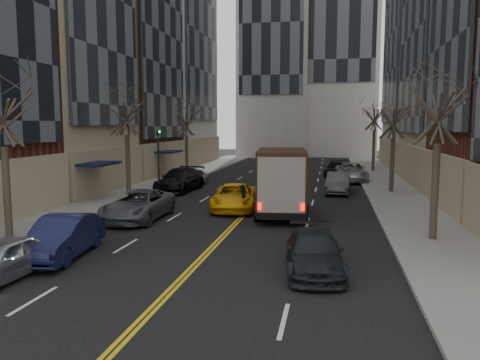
% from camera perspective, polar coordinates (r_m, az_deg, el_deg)
% --- Properties ---
extents(ground, '(160.00, 160.00, 0.00)m').
position_cam_1_polar(ground, '(11.40, -14.60, -18.87)').
color(ground, black).
rests_on(ground, ground).
extents(sidewalk_left, '(4.00, 66.00, 0.15)m').
position_cam_1_polar(sidewalk_left, '(38.98, -9.41, -0.35)').
color(sidewalk_left, slate).
rests_on(sidewalk_left, ground).
extents(sidewalk_right, '(4.00, 66.00, 0.15)m').
position_cam_1_polar(sidewalk_right, '(36.81, 17.86, -1.01)').
color(sidewalk_right, slate).
rests_on(sidewalk_right, ground).
extents(streetwall_left, '(14.00, 49.50, 36.00)m').
position_cam_1_polar(streetwall_left, '(46.46, -17.03, 19.83)').
color(streetwall_left, '#562319').
rests_on(streetwall_left, ground).
extents(tree_lf_near, '(3.20, 3.20, 8.41)m').
position_cam_1_polar(tree_lf_near, '(21.84, -27.14, 9.62)').
color(tree_lf_near, '#382D23').
rests_on(tree_lf_near, sidewalk_left).
extents(tree_lf_mid, '(3.20, 3.20, 8.91)m').
position_cam_1_polar(tree_lf_mid, '(32.18, -13.72, 9.69)').
color(tree_lf_mid, '#382D23').
rests_on(tree_lf_mid, sidewalk_left).
extents(tree_lf_far, '(3.20, 3.20, 8.12)m').
position_cam_1_polar(tree_lf_far, '(44.30, -6.59, 8.27)').
color(tree_lf_far, '#382D23').
rests_on(tree_lf_far, sidewalk_left).
extents(tree_rt_near, '(3.20, 3.20, 8.71)m').
position_cam_1_polar(tree_rt_near, '(20.71, 23.22, 10.60)').
color(tree_rt_near, '#382D23').
rests_on(tree_rt_near, sidewalk_right).
extents(tree_rt_mid, '(3.20, 3.20, 8.32)m').
position_cam_1_polar(tree_rt_mid, '(34.50, 18.30, 8.62)').
color(tree_rt_mid, '#382D23').
rests_on(tree_rt_mid, sidewalk_right).
extents(tree_rt_far, '(3.20, 3.20, 9.11)m').
position_cam_1_polar(tree_rt_far, '(49.43, 16.14, 8.73)').
color(tree_rt_far, '#382D23').
rests_on(tree_rt_far, sidewalk_right).
extents(traffic_signal, '(0.29, 0.26, 4.70)m').
position_cam_1_polar(traffic_signal, '(33.50, -9.92, 3.19)').
color(traffic_signal, black).
rests_on(traffic_signal, sidewalk_left).
extents(ups_truck, '(3.19, 6.73, 3.57)m').
position_cam_1_polar(ups_truck, '(25.14, 5.04, -0.27)').
color(ups_truck, black).
rests_on(ups_truck, ground).
extents(observer_sedan, '(2.30, 4.67, 1.31)m').
position_cam_1_polar(observer_sedan, '(15.97, 9.03, -8.68)').
color(observer_sedan, black).
rests_on(observer_sedan, ground).
extents(taxi, '(3.06, 5.51, 1.46)m').
position_cam_1_polar(taxi, '(26.80, -0.66, -2.10)').
color(taxi, '#F4B20A').
rests_on(taxi, ground).
extents(pedestrian, '(0.46, 0.64, 1.64)m').
position_cam_1_polar(pedestrian, '(25.29, 0.42, -2.43)').
color(pedestrian, black).
rests_on(pedestrian, ground).
extents(parked_lf_a, '(1.82, 4.02, 1.34)m').
position_cam_1_polar(parked_lf_a, '(16.67, -27.14, -8.64)').
color(parked_lf_a, '#9DA1A5').
rests_on(parked_lf_a, ground).
extents(parked_lf_b, '(2.15, 4.78, 1.52)m').
position_cam_1_polar(parked_lf_b, '(18.54, -20.88, -6.52)').
color(parked_lf_b, black).
rests_on(parked_lf_b, ground).
extents(parked_lf_c, '(2.57, 5.47, 1.51)m').
position_cam_1_polar(parked_lf_c, '(24.56, -12.33, -3.02)').
color(parked_lf_c, '#4F5257').
rests_on(parked_lf_c, ground).
extents(parked_lf_d, '(2.62, 5.81, 1.65)m').
position_cam_1_polar(parked_lf_d, '(34.57, -7.36, 0.03)').
color(parked_lf_d, black).
rests_on(parked_lf_d, ground).
extents(parked_lf_e, '(2.14, 4.17, 1.36)m').
position_cam_1_polar(parked_lf_e, '(37.35, -5.95, 0.33)').
color(parked_lf_e, '#95989C').
rests_on(parked_lf_e, ground).
extents(parked_rt_a, '(1.84, 4.55, 1.47)m').
position_cam_1_polar(parked_rt_a, '(33.82, 11.86, -0.36)').
color(parked_rt_a, '#44474B').
rests_on(parked_rt_a, ground).
extents(parked_rt_b, '(2.71, 5.71, 1.57)m').
position_cam_1_polar(parked_rt_b, '(41.05, 13.41, 0.92)').
color(parked_rt_b, '#AFB3B7').
rests_on(parked_rt_b, ground).
extents(parked_rt_c, '(2.48, 5.04, 1.41)m').
position_cam_1_polar(parked_rt_c, '(44.69, 11.68, 1.33)').
color(parked_rt_c, black).
rests_on(parked_rt_c, ground).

